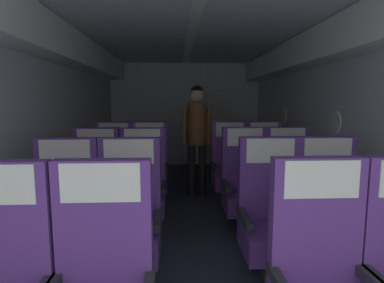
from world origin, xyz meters
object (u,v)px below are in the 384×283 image
at_px(seat_c_left_aisle, 142,189).
at_px(seat_d_right_window, 230,169).
at_px(seat_c_right_aisle, 288,186).
at_px(seat_c_right_window, 245,187).
at_px(flight_attendant, 197,128).
at_px(seat_d_left_aisle, 150,169).
at_px(seat_b_left_aisle, 129,222).
at_px(seat_c_left_window, 96,189).
at_px(seat_b_right_aisle, 329,218).
at_px(seat_d_left_window, 114,170).
at_px(seat_b_left_window, 65,223).
at_px(seat_b_right_window, 271,219).
at_px(seat_d_right_aisle, 264,168).

height_order(seat_c_left_aisle, seat_d_right_window, same).
xyz_separation_m(seat_c_right_aisle, seat_c_right_window, (-0.49, -0.00, 0.00)).
height_order(seat_c_right_window, flight_attendant, flight_attendant).
relative_size(seat_d_left_aisle, seat_d_right_window, 1.00).
xyz_separation_m(seat_b_left_aisle, seat_c_left_window, (-0.51, 0.95, 0.00)).
relative_size(seat_b_right_aisle, seat_c_right_window, 1.00).
height_order(seat_c_right_window, seat_d_left_window, same).
xyz_separation_m(seat_b_left_window, seat_c_right_window, (1.66, 0.96, 0.00)).
bearing_deg(seat_b_left_aisle, seat_d_left_aisle, 90.07).
relative_size(seat_c_left_window, seat_d_right_window, 1.00).
xyz_separation_m(seat_c_left_window, seat_c_right_window, (1.66, 0.01, 0.00)).
height_order(seat_b_right_aisle, seat_b_right_window, same).
distance_m(seat_d_right_aisle, seat_d_right_window, 0.50).
bearing_deg(seat_d_left_aisle, flight_attendant, 21.41).
bearing_deg(seat_b_right_aisle, seat_d_left_window, 138.20).
bearing_deg(seat_c_right_window, seat_c_left_aisle, -179.06).
bearing_deg(seat_b_left_window, seat_d_right_window, 49.10).
height_order(seat_c_right_aisle, flight_attendant, flight_attendant).
relative_size(seat_c_left_window, flight_attendant, 0.68).
distance_m(seat_b_left_aisle, seat_c_left_aisle, 0.94).
height_order(seat_d_left_window, flight_attendant, flight_attendant).
bearing_deg(seat_b_left_aisle, seat_d_right_aisle, 49.38).
relative_size(seat_c_left_aisle, seat_d_left_aisle, 1.00).
height_order(seat_c_left_window, seat_d_left_aisle, same).
relative_size(seat_b_left_aisle, seat_d_right_aisle, 1.00).
height_order(seat_b_left_aisle, seat_d_left_window, same).
bearing_deg(seat_d_left_aisle, seat_c_left_window, -117.56).
bearing_deg(flight_attendant, seat_b_left_aisle, 75.29).
bearing_deg(seat_c_right_aisle, seat_c_right_window, -179.44).
relative_size(seat_c_right_aisle, seat_d_right_window, 1.00).
bearing_deg(seat_b_left_aisle, seat_c_right_window, 39.83).
bearing_deg(seat_b_left_window, seat_c_right_window, 30.03).
xyz_separation_m(seat_c_right_window, seat_d_right_window, (-0.01, 0.94, 0.00)).
relative_size(seat_b_left_window, seat_b_right_window, 1.00).
bearing_deg(seat_b_right_window, seat_b_left_aisle, 179.94).
relative_size(seat_c_right_window, flight_attendant, 0.68).
height_order(seat_b_left_aisle, seat_b_right_aisle, same).
bearing_deg(seat_d_right_aisle, seat_b_right_aisle, -90.15).
height_order(seat_b_right_aisle, seat_c_left_window, same).
relative_size(seat_c_right_aisle, seat_d_left_aisle, 1.00).
bearing_deg(seat_d_right_aisle, seat_c_right_aisle, -89.60).
distance_m(seat_b_left_aisle, seat_c_left_window, 1.07).
distance_m(seat_b_right_aisle, seat_d_right_window, 1.96).
distance_m(seat_d_left_aisle, seat_d_right_aisle, 1.64).
height_order(seat_c_right_window, seat_d_right_aisle, same).
bearing_deg(seat_d_left_window, flight_attendant, 12.88).
relative_size(seat_b_right_window, seat_c_left_window, 1.00).
bearing_deg(seat_b_right_aisle, seat_b_left_window, 179.90).
bearing_deg(seat_c_right_window, seat_b_left_aisle, -140.17).
xyz_separation_m(seat_b_right_aisle, seat_c_right_window, (-0.48, 0.96, 0.00)).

